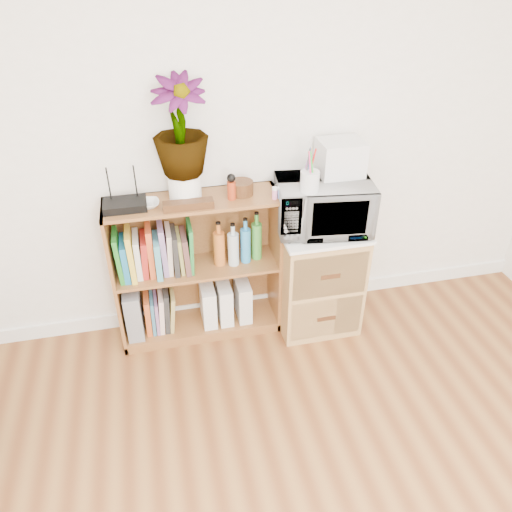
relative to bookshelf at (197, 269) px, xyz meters
name	(u,v)px	position (x,y,z in m)	size (l,w,h in m)	color
skirting_board	(249,302)	(0.35, 0.14, -0.42)	(4.00, 0.02, 0.10)	white
bookshelf	(197,269)	(0.00, 0.00, 0.00)	(1.00, 0.30, 0.95)	brown
wicker_unit	(317,277)	(0.75, -0.08, -0.12)	(0.50, 0.45, 0.70)	#9E7542
microwave	(323,206)	(0.75, -0.08, 0.40)	(0.54, 0.37, 0.30)	white
pen_cup	(310,181)	(0.63, -0.17, 0.60)	(0.10, 0.10, 0.11)	silver
small_appliance	(340,158)	(0.87, 0.00, 0.65)	(0.25, 0.21, 0.20)	silver
router	(125,205)	(-0.36, -0.02, 0.50)	(0.23, 0.16, 0.04)	black
white_bowl	(147,204)	(-0.25, -0.03, 0.49)	(0.13, 0.13, 0.03)	silver
plant_pot	(185,186)	(-0.03, 0.02, 0.55)	(0.18, 0.18, 0.15)	white
potted_plant	(180,127)	(-0.03, 0.02, 0.89)	(0.29, 0.29, 0.52)	#2F752E
trinket_box	(188,205)	(-0.03, -0.10, 0.50)	(0.27, 0.07, 0.04)	#3A220F
kokeshi_doll	(232,190)	(0.22, -0.04, 0.53)	(0.05, 0.05, 0.11)	#9A2E13
wooden_bowl	(242,188)	(0.29, 0.01, 0.51)	(0.13, 0.13, 0.08)	#3A1E10
paint_jars	(280,194)	(0.49, -0.09, 0.50)	(0.10, 0.04, 0.05)	#CE7280
file_box	(133,309)	(-0.42, 0.00, -0.24)	(0.10, 0.26, 0.33)	slate
magazine_holder_left	(208,304)	(0.05, -0.01, -0.27)	(0.09, 0.22, 0.27)	silver
magazine_holder_mid	(224,301)	(0.16, -0.01, -0.27)	(0.08, 0.21, 0.27)	silver
magazine_holder_right	(243,299)	(0.28, -0.01, -0.27)	(0.08, 0.21, 0.27)	silver
cookbooks	(154,252)	(-0.24, 0.00, 0.16)	(0.45, 0.20, 0.31)	#207822
liquor_bottles	(238,241)	(0.26, 0.00, 0.17)	(0.30, 0.07, 0.31)	#B95F22
lower_books	(160,310)	(-0.26, 0.00, -0.28)	(0.20, 0.19, 0.29)	#B94E20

